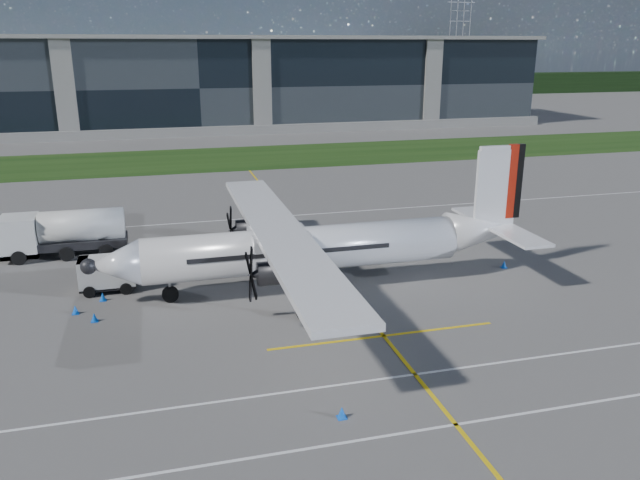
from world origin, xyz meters
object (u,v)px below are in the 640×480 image
pylon_east (459,42)px  safety_cone_nose_stbd (103,297)px  safety_cone_nose_port (94,317)px  safety_cone_stbdwing (238,226)px  ground_crew_person (130,270)px  turboprop_aircraft (319,222)px  safety_cone_fwd (75,310)px  baggage_tug (108,274)px  fuel_tanker_truck (55,234)px  safety_cone_portwing (342,412)px  safety_cone_tail (504,264)px

pylon_east → safety_cone_nose_stbd: 176.68m
safety_cone_nose_port → safety_cone_stbdwing: (9.71, 15.48, 0.00)m
safety_cone_nose_stbd → ground_crew_person: bearing=56.7°
pylon_east → ground_crew_person: pylon_east is taller
safety_cone_stbdwing → turboprop_aircraft: bearing=-77.2°
safety_cone_nose_port → safety_cone_fwd: bearing=129.7°
ground_crew_person → safety_cone_nose_port: ground_crew_person is taller
turboprop_aircraft → baggage_tug: (-12.35, 2.81, -3.09)m
safety_cone_fwd → safety_cone_nose_stbd: size_ratio=1.00×
ground_crew_person → safety_cone_nose_port: (-1.77, -5.20, -0.67)m
safety_cone_fwd → fuel_tanker_truck: bearing=101.7°
baggage_tug → safety_cone_nose_stbd: 1.81m
fuel_tanker_truck → safety_cone_nose_port: fuel_tanker_truck is taller
turboprop_aircraft → safety_cone_portwing: size_ratio=54.88×
pylon_east → safety_cone_stbdwing: (-86.59, -134.94, -14.75)m
pylon_east → turboprop_aircraft: size_ratio=1.09×
ground_crew_person → safety_cone_tail: (23.78, -3.26, -0.67)m
ground_crew_person → pylon_east: bearing=-28.0°
safety_cone_fwd → safety_cone_nose_stbd: same height
ground_crew_person → safety_cone_nose_port: bearing=166.2°
safety_cone_tail → ground_crew_person: bearing=172.2°
safety_cone_fwd → pylon_east: bearing=56.8°
ground_crew_person → safety_cone_stbdwing: 13.01m
turboprop_aircraft → safety_cone_nose_port: (-12.84, -1.68, -3.87)m
turboprop_aircraft → safety_cone_stbdwing: 14.66m
pylon_east → safety_cone_stbdwing: pylon_east is taller
baggage_tug → safety_cone_nose_stbd: (-0.25, -1.62, -0.77)m
ground_crew_person → safety_cone_nose_stbd: 2.86m
safety_cone_nose_stbd → safety_cone_fwd: bearing=-130.4°
safety_cone_nose_port → safety_cone_tail: size_ratio=1.00×
pylon_east → turboprop_aircraft: bearing=-119.3°
safety_cone_tail → safety_cone_stbdwing: size_ratio=1.00×
pylon_east → safety_cone_portwing: 184.44m
safety_cone_nose_port → pylon_east: bearing=57.4°
ground_crew_person → safety_cone_stbdwing: size_ratio=3.69×
pylon_east → safety_cone_tail: (-70.75, -148.48, -14.75)m
safety_cone_tail → baggage_tug: bearing=174.2°
ground_crew_person → safety_cone_stbdwing: ground_crew_person is taller
safety_cone_portwing → safety_cone_nose_stbd: 17.87m
safety_cone_fwd → safety_cone_stbdwing: 17.81m
pylon_east → safety_cone_portwing: bearing=-117.9°
fuel_tanker_truck → baggage_tug: 8.46m
baggage_tug → safety_cone_stbdwing: baggage_tug is taller
ground_crew_person → safety_cone_portwing: bearing=-149.0°
safety_cone_fwd → ground_crew_person: bearing=53.7°
fuel_tanker_truck → pylon_east: bearing=54.3°
turboprop_aircraft → fuel_tanker_truck: turboprop_aircraft is taller
baggage_tug → safety_cone_tail: 25.20m
safety_cone_stbdwing → baggage_tug: bearing=-130.0°
safety_cone_tail → safety_cone_nose_stbd: same height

